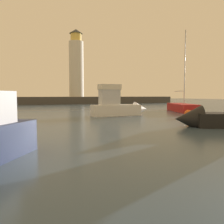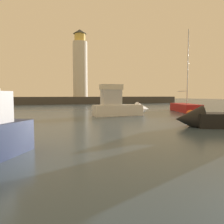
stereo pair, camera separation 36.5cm
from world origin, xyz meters
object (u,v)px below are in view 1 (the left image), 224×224
motorboat_2 (119,106)px  sailboat_moored (182,107)px  lighthouse (76,65)px  mooring_buoy (188,114)px

motorboat_2 → sailboat_moored: bearing=13.1°
lighthouse → motorboat_2: lighthouse is taller
sailboat_moored → lighthouse: bearing=101.4°
lighthouse → sailboat_moored: 38.04m
lighthouse → mooring_buoy: bearing=-87.8°
motorboat_2 → sailboat_moored: 11.68m
mooring_buoy → sailboat_moored: bearing=54.3°
lighthouse → mooring_buoy: lighthouse is taller
sailboat_moored → mooring_buoy: (-5.51, -7.68, -0.20)m
mooring_buoy → motorboat_2: bearing=139.3°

